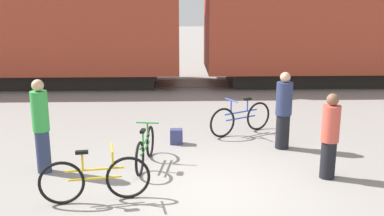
{
  "coord_description": "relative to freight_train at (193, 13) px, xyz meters",
  "views": [
    {
      "loc": [
        -0.58,
        -7.12,
        3.29
      ],
      "look_at": [
        -0.29,
        1.46,
        1.1
      ],
      "focal_mm": 42.0,
      "sensor_mm": 36.0,
      "label": 1
    }
  ],
  "objects": [
    {
      "name": "freight_train",
      "position": [
        0.0,
        0.0,
        0.0
      ],
      "size": [
        47.56,
        3.16,
        5.08
      ],
      "color": "black",
      "rests_on": "ground_plane"
    },
    {
      "name": "person_in_navy",
      "position": [
        1.71,
        -7.34,
        -1.78
      ],
      "size": [
        0.35,
        0.35,
        1.69
      ],
      "rotation": [
        0.0,
        0.0,
        2.05
      ],
      "color": "black",
      "rests_on": "ground_plane"
    },
    {
      "name": "person_in_green",
      "position": [
        -3.11,
        -8.54,
        -1.71
      ],
      "size": [
        0.31,
        0.31,
        1.79
      ],
      "rotation": [
        0.0,
        0.0,
        5.52
      ],
      "color": "#283351",
      "rests_on": "ground_plane"
    },
    {
      "name": "rail_near",
      "position": [
        0.0,
        -0.72,
        -2.62
      ],
      "size": [
        59.56,
        0.07,
        0.01
      ],
      "primitive_type": "cube",
      "color": "#4C4238",
      "rests_on": "ground_plane"
    },
    {
      "name": "bicycle_yellow",
      "position": [
        -1.92,
        -9.83,
        -2.24
      ],
      "size": [
        1.77,
        0.46,
        0.91
      ],
      "color": "black",
      "rests_on": "ground_plane"
    },
    {
      "name": "person_in_red",
      "position": [
        2.16,
        -9.0,
        -1.83
      ],
      "size": [
        0.32,
        0.32,
        1.59
      ],
      "rotation": [
        0.0,
        0.0,
        5.76
      ],
      "color": "black",
      "rests_on": "ground_plane"
    },
    {
      "name": "rail_far",
      "position": [
        0.0,
        0.72,
        -2.62
      ],
      "size": [
        59.56,
        0.07,
        0.01
      ],
      "primitive_type": "cube",
      "color": "#4C4238",
      "rests_on": "ground_plane"
    },
    {
      "name": "backpack",
      "position": [
        -0.61,
        -6.97,
        -2.46
      ],
      "size": [
        0.28,
        0.2,
        0.34
      ],
      "color": "navy",
      "rests_on": "ground_plane"
    },
    {
      "name": "bicycle_green",
      "position": [
        -1.22,
        -8.28,
        -2.28
      ],
      "size": [
        0.46,
        1.66,
        0.81
      ],
      "color": "black",
      "rests_on": "ground_plane"
    },
    {
      "name": "ground_plane",
      "position": [
        0.0,
        -9.5,
        -2.63
      ],
      "size": [
        80.0,
        80.0,
        0.0
      ],
      "primitive_type": "plane",
      "color": "gray"
    },
    {
      "name": "bicycle_blue",
      "position": [
        0.94,
        -6.26,
        -2.25
      ],
      "size": [
        1.58,
        0.96,
        0.88
      ],
      "color": "black",
      "rests_on": "ground_plane"
    }
  ]
}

